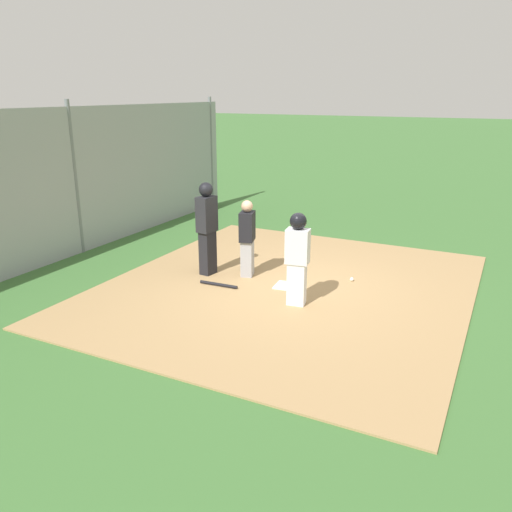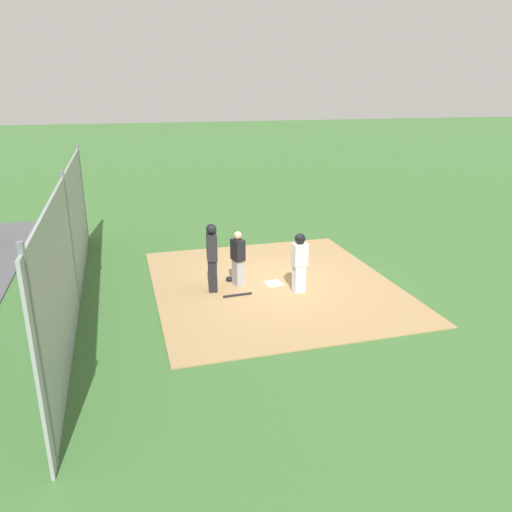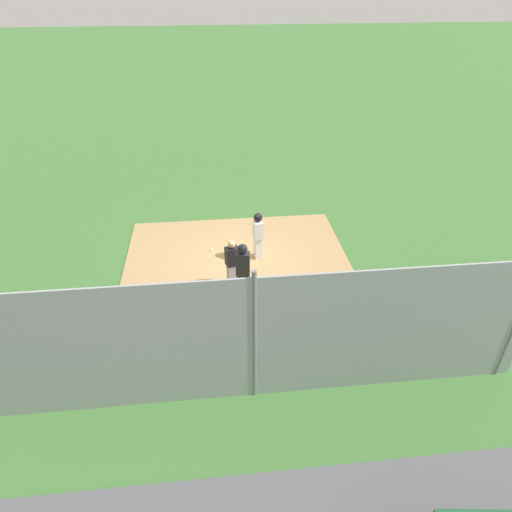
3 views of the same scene
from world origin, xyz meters
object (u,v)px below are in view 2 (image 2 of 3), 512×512
at_px(home_plate, 273,283).
at_px(runner, 299,259).
at_px(catcher, 238,258).
at_px(catcher_mask, 230,279).
at_px(umpire, 212,256).
at_px(baseball_bat, 238,295).
at_px(baseball, 297,269).

relative_size(home_plate, runner, 0.28).
relative_size(catcher, catcher_mask, 6.27).
bearing_deg(umpire, catcher, 25.55).
xyz_separation_m(catcher, catcher_mask, (-0.32, -0.17, -0.71)).
relative_size(runner, catcher_mask, 6.65).
distance_m(baseball_bat, baseball, 2.55).
bearing_deg(catcher, home_plate, -29.01).
height_order(catcher, catcher_mask, catcher).
xyz_separation_m(runner, baseball, (-1.51, 0.53, -0.87)).
xyz_separation_m(catcher, baseball_bat, (0.77, -0.21, -0.74)).
height_order(home_plate, umpire, umpire).
relative_size(umpire, runner, 1.15).
relative_size(catcher, runner, 0.94).
bearing_deg(catcher_mask, baseball_bat, -1.89).
bearing_deg(runner, catcher, 48.56).
bearing_deg(baseball_bat, runner, -7.50).
distance_m(runner, baseball_bat, 1.85).
bearing_deg(home_plate, baseball_bat, -64.27).
distance_m(baseball_bat, catcher_mask, 1.09).
height_order(baseball_bat, baseball, baseball).
relative_size(catcher, baseball_bat, 1.96).
bearing_deg(catcher_mask, catcher, 27.88).
bearing_deg(umpire, home_plate, 8.24).
height_order(umpire, baseball, umpire).
distance_m(catcher_mask, baseball, 2.13).
bearing_deg(baseball, umpire, -72.37).
xyz_separation_m(home_plate, runner, (0.70, 0.47, 0.89)).
relative_size(home_plate, catcher, 0.29).
height_order(home_plate, catcher_mask, catcher_mask).
xyz_separation_m(runner, baseball_bat, (-0.14, -1.62, -0.87)).
bearing_deg(catcher_mask, baseball, 97.55).
relative_size(catcher_mask, baseball, 3.24).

